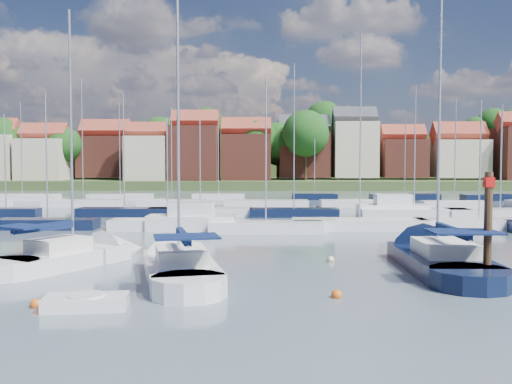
{
  "coord_description": "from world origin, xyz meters",
  "views": [
    {
      "loc": [
        0.44,
        -25.34,
        5.44
      ],
      "look_at": [
        -0.07,
        14.0,
        3.38
      ],
      "focal_mm": 40.0,
      "sensor_mm": 36.0,
      "label": 1
    }
  ],
  "objects": [
    {
      "name": "buoy_d",
      "position": [
        3.4,
        -2.65,
        0.0
      ],
      "size": [
        0.46,
        0.46,
        0.46
      ],
      "primitive_type": "sphere",
      "color": "#D85914",
      "rests_on": "ground"
    },
    {
      "name": "tender",
      "position": [
        -6.12,
        -4.59,
        0.25
      ],
      "size": [
        3.19,
        1.79,
        0.66
      ],
      "rotation": [
        0.0,
        0.0,
        0.13
      ],
      "color": "silver",
      "rests_on": "ground"
    },
    {
      "name": "far_shore_town",
      "position": [
        2.23,
        132.67,
        4.61
      ],
      "size": [
        212.46,
        90.0,
        22.27
      ],
      "color": "#445329",
      "rests_on": "ground"
    },
    {
      "name": "sailboat_left",
      "position": [
        -9.27,
        5.04,
        0.36
      ],
      "size": [
        7.7,
        10.62,
        14.48
      ],
      "rotation": [
        0.0,
        0.0,
        1.05
      ],
      "color": "silver",
      "rests_on": "ground"
    },
    {
      "name": "sailboat_navy",
      "position": [
        9.41,
        5.22,
        0.35
      ],
      "size": [
        3.64,
        13.51,
        18.59
      ],
      "rotation": [
        0.0,
        0.0,
        1.57
      ],
      "color": "black",
      "rests_on": "ground"
    },
    {
      "name": "buoy_b",
      "position": [
        -8.09,
        -4.33,
        0.0
      ],
      "size": [
        0.45,
        0.45,
        0.45
      ],
      "primitive_type": "sphere",
      "color": "#D85914",
      "rests_on": "ground"
    },
    {
      "name": "buoy_c",
      "position": [
        -3.46,
        -1.5,
        0.0
      ],
      "size": [
        0.53,
        0.53,
        0.53
      ],
      "primitive_type": "sphere",
      "color": "beige",
      "rests_on": "ground"
    },
    {
      "name": "sailboat_centre",
      "position": [
        -3.79,
        2.39,
        0.35
      ],
      "size": [
        5.82,
        12.19,
        16.0
      ],
      "rotation": [
        0.0,
        0.0,
        1.81
      ],
      "color": "silver",
      "rests_on": "ground"
    },
    {
      "name": "ground",
      "position": [
        0.0,
        40.0,
        0.0
      ],
      "size": [
        260.0,
        260.0,
        0.0
      ],
      "primitive_type": "plane",
      "color": "#45525E",
      "rests_on": "ground"
    },
    {
      "name": "buoy_e",
      "position": [
        4.13,
        5.61,
        0.0
      ],
      "size": [
        0.41,
        0.41,
        0.41
      ],
      "primitive_type": "sphere",
      "color": "beige",
      "rests_on": "ground"
    },
    {
      "name": "marina_field",
      "position": [
        1.91,
        35.15,
        0.43
      ],
      "size": [
        79.62,
        41.41,
        15.93
      ],
      "color": "silver",
      "rests_on": "ground"
    },
    {
      "name": "timber_piling",
      "position": [
        10.51,
        0.18,
        1.6
      ],
      "size": [
        0.4,
        0.4,
        7.25
      ],
      "color": "#4C331E",
      "rests_on": "ground"
    }
  ]
}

